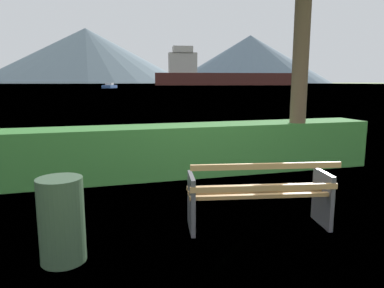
{
  "coord_description": "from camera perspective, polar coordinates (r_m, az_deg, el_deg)",
  "views": [
    {
      "loc": [
        -1.94,
        -3.82,
        1.76
      ],
      "look_at": [
        0.0,
        2.89,
        0.55
      ],
      "focal_mm": 33.64,
      "sensor_mm": 36.0,
      "label": 1
    }
  ],
  "objects": [
    {
      "name": "ground_plane",
      "position": [
        4.63,
        10.25,
        -12.68
      ],
      "size": [
        1400.0,
        1400.0,
        0.0
      ],
      "primitive_type": "plane",
      "color": "olive"
    },
    {
      "name": "water_surface",
      "position": [
        311.46,
        -16.01,
        9.1
      ],
      "size": [
        620.0,
        620.0,
        0.0
      ],
      "primitive_type": "plane",
      "color": "#7A99A8",
      "rests_on": "ground_plane"
    },
    {
      "name": "park_bench",
      "position": [
        4.43,
        10.63,
        -7.87
      ],
      "size": [
        1.79,
        0.87,
        0.87
      ],
      "color": "tan",
      "rests_on": "ground_plane"
    },
    {
      "name": "hedge_row",
      "position": [
        6.94,
        0.38,
        -0.84
      ],
      "size": [
        7.26,
        0.85,
        0.95
      ],
      "primitive_type": "cube",
      "color": "#387A33",
      "rests_on": "ground_plane"
    },
    {
      "name": "trash_bin",
      "position": [
        3.81,
        -19.97,
        -11.28
      ],
      "size": [
        0.44,
        0.44,
        0.85
      ],
      "primitive_type": "cylinder",
      "color": "#385138",
      "rests_on": "ground_plane"
    },
    {
      "name": "cargo_ship_large",
      "position": [
        201.76,
        4.28,
        10.9
      ],
      "size": [
        83.52,
        24.88,
        20.49
      ],
      "color": "#471E19",
      "rests_on": "water_surface"
    },
    {
      "name": "fishing_boat_near",
      "position": [
        109.45,
        -12.92,
        8.93
      ],
      "size": [
        4.96,
        8.17,
        1.56
      ],
      "color": "#335693",
      "rests_on": "water_surface"
    },
    {
      "name": "distant_hills",
      "position": [
        586.34,
        -18.47,
        13.08
      ],
      "size": [
        765.38,
        359.4,
        84.95
      ],
      "color": "slate",
      "rests_on": "ground_plane"
    }
  ]
}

